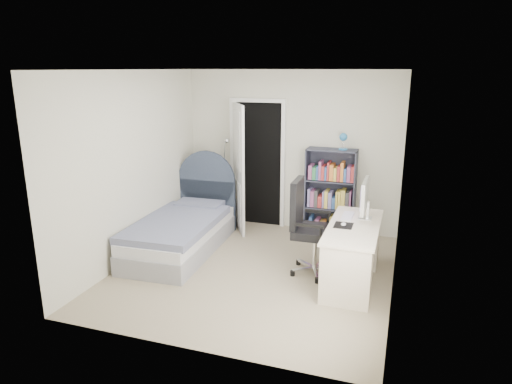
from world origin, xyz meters
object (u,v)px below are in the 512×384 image
(bed, at_px, (183,230))
(bookcase, at_px, (331,196))
(nightstand, at_px, (226,200))
(desk, at_px, (353,250))
(office_chair, at_px, (308,223))
(floor_lamp, at_px, (226,189))

(bed, bearing_deg, bookcase, 33.64)
(nightstand, distance_m, desk, 2.69)
(bookcase, xyz_separation_m, desk, (0.52, -1.52, -0.23))
(nightstand, xyz_separation_m, office_chair, (1.67, -1.40, 0.25))
(nightstand, height_order, floor_lamp, floor_lamp)
(bed, height_order, nightstand, bed)
(floor_lamp, distance_m, bookcase, 1.75)
(office_chair, bearing_deg, nightstand, 139.99)
(bed, xyz_separation_m, office_chair, (1.84, -0.19, 0.37))
(bed, relative_size, floor_lamp, 1.47)
(floor_lamp, bearing_deg, bookcase, -0.67)
(bookcase, height_order, office_chair, bookcase)
(bed, bearing_deg, office_chair, -5.80)
(nightstand, xyz_separation_m, bookcase, (1.72, 0.05, 0.22))
(bed, relative_size, office_chair, 1.75)
(nightstand, relative_size, bookcase, 0.39)
(bed, distance_m, bookcase, 2.30)
(bed, xyz_separation_m, floor_lamp, (0.15, 1.28, 0.30))
(nightstand, relative_size, floor_lamp, 0.43)
(bed, xyz_separation_m, bookcase, (1.90, 1.26, 0.34))
(floor_lamp, relative_size, office_chair, 1.19)
(bookcase, bearing_deg, nightstand, -178.43)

